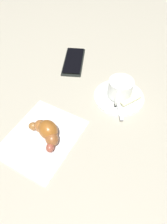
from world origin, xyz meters
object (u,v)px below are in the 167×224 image
Objects in this scene: espresso_cup at (120,88)px; cell_phone at (74,61)px; saucer at (119,96)px; napkin at (42,137)px; croissant at (47,131)px; teaspoon at (116,95)px; sugar_packet at (130,99)px.

espresso_cup is 0.59× the size of cell_phone.
saucer is 0.03m from espresso_cup.
espresso_cup is at bearing -20.69° from napkin.
teaspoon is at bearing -18.51° from croissant.
saucer is 0.01m from teaspoon.
espresso_cup is at bearing 25.95° from saucer.
saucer is 1.22× the size of teaspoon.
sugar_packet is at bearing -28.14° from napkin.
croissant reaches higher than teaspoon.
saucer is 0.89× the size of cell_phone.
teaspoon is 0.24m from napkin.
cell_phone reaches higher than napkin.
espresso_cup reaches higher than croissant.
croissant reaches higher than saucer.
sugar_packet is (-0.00, -0.04, -0.02)m from espresso_cup.
saucer is at bearing 112.65° from sugar_packet.
espresso_cup is 0.22m from cell_phone.
sugar_packet is 0.59× the size of croissant.
croissant is at bearing -155.40° from cell_phone.
espresso_cup reaches higher than teaspoon.
espresso_cup is 0.25m from napkin.
napkin is at bearing 159.31° from espresso_cup.
croissant is at bearing 160.60° from saucer.
napkin is at bearing -157.93° from cell_phone.
croissant is (0.01, -0.01, 0.02)m from napkin.
napkin is (-0.23, 0.09, -0.00)m from saucer.
croissant is (-0.22, 0.08, -0.01)m from espresso_cup.
sugar_packet is at bearing -82.31° from teaspoon.
napkin is at bearing 175.28° from sugar_packet.
sugar_packet is 0.25m from cell_phone.
cell_phone reaches higher than saucer.
espresso_cup is at bearing -19.11° from croissant.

